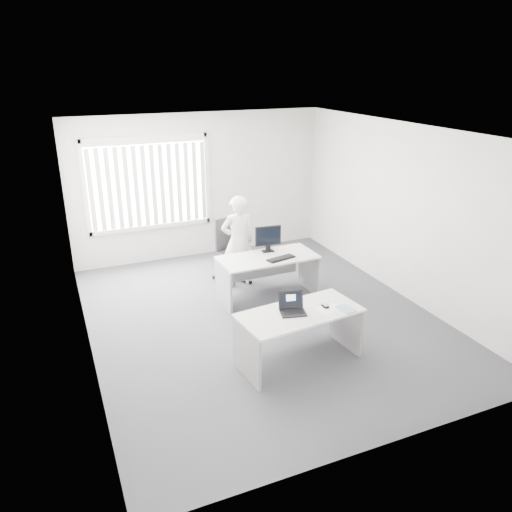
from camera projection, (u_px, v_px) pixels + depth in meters
name	position (u px, v px, depth m)	size (l,w,h in m)	color
ground	(261.00, 317.00, 7.66)	(6.00, 6.00, 0.00)	#4B4C52
wall_back	(200.00, 186.00, 9.72)	(5.00, 0.02, 2.80)	silver
wall_front	(393.00, 326.00, 4.58)	(5.00, 0.02, 2.80)	silver
wall_left	(79.00, 256.00, 6.24)	(0.02, 6.00, 2.80)	silver
wall_right	(403.00, 212.00, 8.06)	(0.02, 6.00, 2.80)	silver
ceiling	(262.00, 131.00, 6.64)	(5.00, 6.00, 0.02)	white
window	(149.00, 184.00, 9.27)	(2.32, 0.06, 1.76)	silver
blinds	(149.00, 186.00, 9.23)	(2.20, 0.10, 1.50)	silver
desk_near	(299.00, 326.00, 6.37)	(1.64, 0.90, 0.72)	silver
desk_far	(268.00, 268.00, 8.13)	(1.60, 0.78, 0.73)	silver
office_chair	(232.00, 261.00, 8.91)	(0.76, 0.76, 1.12)	black
person	(238.00, 241.00, 8.51)	(0.59, 0.39, 1.61)	silver
laptop	(293.00, 305.00, 6.20)	(0.32, 0.28, 0.25)	black
paper_sheet	(329.00, 309.00, 6.37)	(0.31, 0.22, 0.00)	white
mouse	(325.00, 305.00, 6.41)	(0.06, 0.10, 0.04)	#B1B1B3
booklet	(346.00, 309.00, 6.36)	(0.17, 0.23, 0.01)	silver
keyboard	(281.00, 258.00, 7.95)	(0.48, 0.16, 0.02)	black
monitor	(268.00, 239.00, 8.20)	(0.44, 0.13, 0.44)	black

